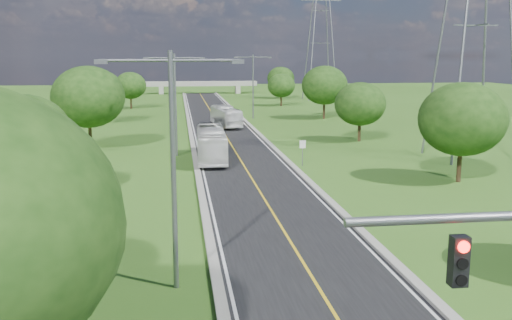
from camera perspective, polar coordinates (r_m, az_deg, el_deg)
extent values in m
plane|color=#315919|center=(72.18, -3.15, 2.57)|extent=(260.00, 260.00, 0.00)
cube|color=black|center=(78.11, -3.51, 3.18)|extent=(8.00, 150.00, 0.06)
cube|color=gray|center=(77.90, -6.64, 3.17)|extent=(0.50, 150.00, 0.22)
cube|color=gray|center=(78.52, -0.41, 3.30)|extent=(0.50, 150.00, 0.22)
cube|color=black|center=(12.37, 19.61, -9.49)|extent=(0.35, 0.28, 1.05)
cylinder|color=#FF140C|center=(12.12, 20.06, -8.17)|extent=(0.24, 0.06, 0.24)
cylinder|color=slate|center=(51.20, 4.67, 0.69)|extent=(0.08, 0.08, 2.40)
cube|color=white|center=(51.05, 4.69, 1.57)|extent=(0.55, 0.04, 0.70)
cube|color=gray|center=(151.60, -9.45, 6.91)|extent=(1.20, 3.00, 2.00)
cube|color=gray|center=(152.35, -1.85, 7.06)|extent=(1.20, 3.00, 2.00)
cube|color=gray|center=(151.56, -5.65, 7.60)|extent=(30.00, 3.00, 1.20)
cylinder|color=slate|center=(23.77, -8.26, -1.33)|extent=(0.22, 0.22, 10.00)
cylinder|color=slate|center=(23.34, -12.04, 9.72)|extent=(2.80, 0.12, 0.12)
cylinder|color=slate|center=(23.31, -5.06, 9.90)|extent=(2.80, 0.12, 0.12)
cube|color=slate|center=(23.47, -15.24, 9.46)|extent=(0.50, 0.25, 0.18)
cube|color=slate|center=(23.41, -1.83, 9.81)|extent=(0.50, 0.25, 0.18)
cylinder|color=slate|center=(56.49, -8.05, 5.42)|extent=(0.22, 0.22, 10.00)
cylinder|color=slate|center=(56.31, -9.62, 10.05)|extent=(2.80, 0.12, 0.12)
cylinder|color=slate|center=(56.29, -6.73, 10.12)|extent=(2.80, 0.12, 0.12)
cube|color=slate|center=(56.36, -10.96, 9.95)|extent=(0.50, 0.25, 0.18)
cube|color=slate|center=(56.34, -5.38, 10.09)|extent=(0.50, 0.25, 0.18)
cylinder|color=slate|center=(90.18, -0.29, 7.33)|extent=(0.22, 0.22, 10.00)
cylinder|color=slate|center=(89.88, -1.19, 10.25)|extent=(2.80, 0.12, 0.12)
cylinder|color=slate|center=(90.24, 0.60, 10.26)|extent=(2.80, 0.12, 0.12)
cube|color=slate|center=(89.74, -2.03, 10.22)|extent=(0.50, 0.25, 0.18)
cube|color=slate|center=(90.44, 1.43, 10.22)|extent=(0.50, 0.25, 0.18)
cube|color=slate|center=(130.77, 6.54, 15.60)|extent=(9.00, 0.25, 0.25)
cylinder|color=black|center=(41.47, -21.94, -2.12)|extent=(0.36, 0.36, 2.70)
ellipsoid|color=#16360E|center=(40.92, -22.26, 2.40)|extent=(6.30, 6.30, 5.36)
cylinder|color=black|center=(62.51, -16.25, 2.46)|extent=(0.36, 0.36, 3.24)
ellipsoid|color=#16360E|center=(62.12, -16.43, 6.08)|extent=(7.56, 7.56, 6.43)
cylinder|color=black|center=(86.43, -15.28, 4.47)|extent=(0.36, 0.36, 2.88)
ellipsoid|color=#16360E|center=(86.16, -15.39, 6.80)|extent=(6.72, 6.72, 5.71)
cylinder|color=black|center=(109.96, -12.39, 5.69)|extent=(0.36, 0.36, 2.52)
ellipsoid|color=#16360E|center=(109.77, -12.45, 7.29)|extent=(5.88, 5.88, 5.00)
cylinder|color=black|center=(47.39, 19.67, -0.37)|extent=(0.36, 0.36, 2.88)
ellipsoid|color=#16360E|center=(46.90, 19.93, 3.86)|extent=(6.72, 6.72, 5.71)
cylinder|color=black|center=(67.14, 10.29, 2.91)|extent=(0.36, 0.36, 2.52)
ellipsoid|color=#16360E|center=(66.82, 10.38, 5.53)|extent=(5.88, 5.88, 5.00)
cylinder|color=black|center=(90.57, 6.82, 5.07)|extent=(0.36, 0.36, 3.06)
ellipsoid|color=#16360E|center=(90.31, 6.87, 7.43)|extent=(7.14, 7.14, 6.07)
cylinder|color=black|center=(113.43, 2.53, 6.01)|extent=(0.36, 0.36, 2.34)
ellipsoid|color=#16360E|center=(113.25, 2.55, 7.45)|extent=(5.46, 5.46, 4.64)
cylinder|color=black|center=(133.68, 2.48, 6.74)|extent=(0.36, 0.36, 2.70)
ellipsoid|color=#16360E|center=(133.51, 2.49, 8.16)|extent=(6.30, 6.30, 5.36)
imported|color=silver|center=(79.54, -3.03, 4.36)|extent=(3.81, 10.35, 2.82)
imported|color=white|center=(53.92, -4.50, 1.61)|extent=(2.90, 11.07, 3.06)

